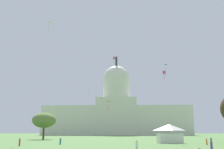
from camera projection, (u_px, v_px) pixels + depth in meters
name	position (u px, v px, depth m)	size (l,w,h in m)	color
capitol_building	(116.00, 112.00, 218.78)	(118.53, 22.45, 65.19)	silver
event_tent	(170.00, 134.00, 73.79)	(7.01, 5.65, 5.07)	white
tree_west_near	(44.00, 120.00, 107.53)	(12.67, 12.46, 10.53)	brown
person_denim_front_right	(211.00, 140.00, 74.73)	(0.45, 0.45, 1.49)	#3D5684
person_white_near_tree_west	(137.00, 145.00, 47.09)	(0.53, 0.53, 1.64)	silver
person_teal_lawn_far_left	(60.00, 141.00, 66.02)	(0.48, 0.48, 1.64)	#1E757A
person_purple_back_right	(212.00, 146.00, 44.24)	(0.47, 0.47, 1.64)	#703D93
person_orange_edge_east	(207.00, 142.00, 63.73)	(0.39, 0.39, 1.61)	orange
person_red_aisle_center	(20.00, 142.00, 58.84)	(0.35, 0.35, 1.78)	red
kite_lime_high	(48.00, 24.00, 89.75)	(1.55, 1.70, 3.20)	#8CD133
kite_black_mid	(90.00, 90.00, 181.98)	(1.32, 1.42, 2.51)	black
kite_yellow_low	(49.00, 109.00, 149.75)	(1.59, 0.85, 0.19)	yellow
kite_orange_low	(108.00, 103.00, 81.32)	(1.79, 0.86, 2.53)	orange
kite_blue_mid	(164.00, 66.00, 66.99)	(1.09, 1.37, 2.68)	blue
kite_red_high	(114.00, 58.00, 135.32)	(0.88, 0.34, 1.39)	red
kite_magenta_mid	(164.00, 73.00, 79.12)	(0.91, 0.91, 2.66)	#D1339E
kite_turquoise_low	(49.00, 100.00, 116.08)	(0.92, 1.49, 0.19)	teal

